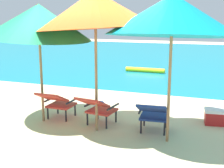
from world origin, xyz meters
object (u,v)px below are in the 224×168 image
(lounge_chair_left, at_px, (57,102))
(cooler_box, at_px, (216,117))
(beach_umbrella_left, at_px, (39,21))
(beach_umbrella_right, at_px, (172,15))
(lounge_chair_right, at_px, (153,113))
(swim_buoy, at_px, (145,70))
(beach_umbrella_center, at_px, (95,10))
(lounge_chair_center, at_px, (97,107))
(beach_ball, at_px, (100,107))

(lounge_chair_left, distance_m, cooler_box, 3.32)
(beach_umbrella_left, distance_m, beach_umbrella_right, 2.66)
(lounge_chair_right, relative_size, beach_umbrella_left, 0.37)
(swim_buoy, relative_size, cooler_box, 3.14)
(beach_umbrella_center, bearing_deg, lounge_chair_right, 11.93)
(lounge_chair_left, xyz_separation_m, cooler_box, (3.19, 0.89, -0.24))
(lounge_chair_left, height_order, beach_umbrella_left, beach_umbrella_left)
(swim_buoy, height_order, beach_umbrella_left, beach_umbrella_left)
(lounge_chair_center, distance_m, cooler_box, 2.44)
(beach_ball, bearing_deg, lounge_chair_center, -70.57)
(beach_umbrella_right, bearing_deg, cooler_box, 56.96)
(beach_umbrella_left, relative_size, beach_umbrella_center, 0.92)
(lounge_chair_center, bearing_deg, lounge_chair_left, 176.48)
(swim_buoy, distance_m, beach_umbrella_center, 6.97)
(swim_buoy, xyz_separation_m, lounge_chair_center, (0.61, -6.35, 0.31))
(lounge_chair_center, distance_m, lounge_chair_right, 1.13)
(beach_umbrella_right, distance_m, beach_ball, 2.92)
(lounge_chair_left, distance_m, lounge_chair_center, 0.95)
(lounge_chair_right, bearing_deg, lounge_chair_center, 179.78)
(lounge_chair_center, xyz_separation_m, lounge_chair_right, (1.13, -0.00, 0.00))
(lounge_chair_center, height_order, beach_umbrella_center, beach_umbrella_center)
(beach_umbrella_left, relative_size, cooler_box, 4.86)
(swim_buoy, bearing_deg, lounge_chair_left, -93.08)
(lounge_chair_center, distance_m, beach_umbrella_right, 2.30)
(lounge_chair_center, height_order, cooler_box, lounge_chair_center)
(lounge_chair_right, height_order, cooler_box, lounge_chair_right)
(beach_umbrella_center, bearing_deg, beach_ball, 109.35)
(swim_buoy, height_order, lounge_chair_right, lounge_chair_right)
(lounge_chair_center, xyz_separation_m, beach_umbrella_right, (1.45, -0.26, 1.77))
(lounge_chair_right, distance_m, beach_umbrella_left, 2.87)
(beach_umbrella_left, relative_size, beach_ball, 9.02)
(lounge_chair_center, height_order, beach_umbrella_right, beach_umbrella_right)
(beach_ball, bearing_deg, cooler_box, 1.88)
(beach_umbrella_left, relative_size, beach_umbrella_right, 0.95)
(lounge_chair_right, height_order, beach_umbrella_center, beach_umbrella_center)
(lounge_chair_right, distance_m, cooler_box, 1.48)
(lounge_chair_left, relative_size, cooler_box, 1.72)
(lounge_chair_center, bearing_deg, lounge_chair_right, -0.22)
(lounge_chair_right, xyz_separation_m, beach_umbrella_left, (-2.33, -0.09, 1.67))
(lounge_chair_left, distance_m, beach_umbrella_center, 2.16)
(lounge_chair_left, bearing_deg, beach_umbrella_right, -7.66)
(lounge_chair_left, relative_size, beach_umbrella_center, 0.33)
(swim_buoy, bearing_deg, beach_ball, -86.78)
(lounge_chair_right, relative_size, beach_ball, 3.36)
(beach_umbrella_left, bearing_deg, swim_buoy, 84.76)
(beach_umbrella_right, bearing_deg, swim_buoy, 107.29)
(beach_umbrella_center, bearing_deg, beach_umbrella_right, -1.56)
(lounge_chair_right, relative_size, beach_umbrella_center, 0.34)
(lounge_chair_left, bearing_deg, lounge_chair_right, -1.74)
(cooler_box, bearing_deg, swim_buoy, 117.82)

